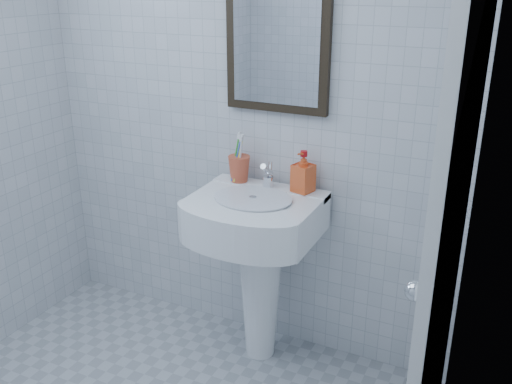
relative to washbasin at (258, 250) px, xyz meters
The scene contains 10 objects.
wall_back 0.71m from the washbasin, 131.99° to the left, with size 2.20×0.02×2.50m, color silver.
wall_right 1.49m from the washbasin, 47.38° to the right, with size 0.02×2.40×2.50m, color silver.
washbasin is the anchor object (origin of this frame).
faucet 0.36m from the washbasin, 90.00° to the left, with size 0.05×0.12×0.13m.
toothbrush_cup 0.41m from the washbasin, 143.02° to the left, with size 0.11×0.11×0.13m, color #BF4A2D, non-canonical shape.
soap_dispenser 0.44m from the washbasin, 36.65° to the left, with size 0.09×0.09×0.20m, color red.
wall_mirror 0.97m from the washbasin, 90.00° to the left, with size 0.50×0.04×0.62m.
bathroom_door 1.07m from the washbasin, 26.20° to the right, with size 0.04×0.80×2.00m, color silver.
towel_ring 1.02m from the washbasin, 18.30° to the right, with size 0.18×0.18×0.01m, color silver.
hand_towel 0.93m from the washbasin, 18.70° to the right, with size 0.03×0.16×0.38m, color beige.
Camera 1 is at (1.25, -1.22, 1.85)m, focal length 40.00 mm.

